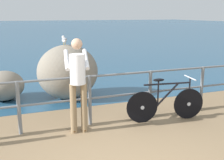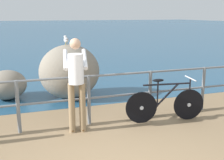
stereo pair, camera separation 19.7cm
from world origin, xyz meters
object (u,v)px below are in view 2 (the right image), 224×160
at_px(seagull, 66,39).
at_px(person_at_railing, 76,81).
at_px(bicycle, 166,103).
at_px(breakwater_boulder_left, 7,85).
at_px(breakwater_boulder_main, 70,72).

bearing_deg(seagull, person_at_railing, 174.73).
bearing_deg(seagull, bicycle, -143.80).
xyz_separation_m(breakwater_boulder_left, seagull, (1.52, -0.47, 1.18)).
height_order(person_at_railing, seagull, person_at_railing).
bearing_deg(bicycle, breakwater_boulder_left, 147.05).
height_order(person_at_railing, breakwater_boulder_left, person_at_railing).
height_order(breakwater_boulder_main, seagull, seagull).
distance_m(bicycle, breakwater_boulder_left, 4.18).
bearing_deg(breakwater_boulder_left, bicycle, -40.38).
xyz_separation_m(bicycle, seagull, (-1.67, 2.24, 1.18)).
bearing_deg(person_at_railing, bicycle, -83.44).
relative_size(bicycle, seagull, 5.04).
height_order(breakwater_boulder_left, seagull, seagull).
distance_m(person_at_railing, seagull, 2.25).
relative_size(breakwater_boulder_main, breakwater_boulder_left, 1.52).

